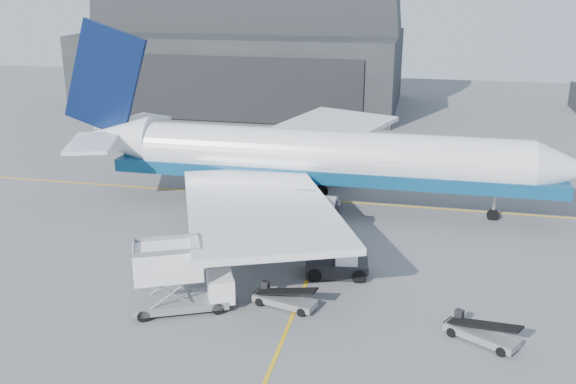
% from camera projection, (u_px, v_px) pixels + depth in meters
% --- Properties ---
extents(ground, '(200.00, 200.00, 0.00)m').
position_uv_depth(ground, '(300.00, 298.00, 43.84)').
color(ground, '#565659').
rests_on(ground, ground).
extents(taxi_lines, '(80.00, 42.12, 0.02)m').
position_uv_depth(taxi_lines, '(328.00, 229.00, 55.55)').
color(taxi_lines, gold).
rests_on(taxi_lines, ground).
extents(hangar, '(50.00, 28.30, 28.00)m').
position_uv_depth(hangar, '(245.00, 47.00, 105.22)').
color(hangar, black).
rests_on(hangar, ground).
extents(airliner, '(49.11, 47.62, 17.24)m').
position_uv_depth(airliner, '(310.00, 158.00, 59.49)').
color(airliner, white).
rests_on(airliner, ground).
extents(catering_truck, '(7.01, 4.88, 4.53)m').
position_uv_depth(catering_truck, '(178.00, 278.00, 41.57)').
color(catering_truck, gray).
rests_on(catering_truck, ground).
extents(pushback_tug, '(4.83, 3.23, 2.09)m').
position_uv_depth(pushback_tug, '(339.00, 265.00, 46.95)').
color(pushback_tug, black).
rests_on(pushback_tug, ground).
extents(belt_loader_a, '(4.62, 2.46, 1.73)m').
position_uv_depth(belt_loader_a, '(284.00, 299.00, 42.57)').
color(belt_loader_a, gray).
rests_on(belt_loader_a, ground).
extents(belt_loader_b, '(4.53, 3.47, 1.78)m').
position_uv_depth(belt_loader_b, '(481.00, 333.00, 38.52)').
color(belt_loader_b, gray).
rests_on(belt_loader_b, ground).
extents(traffic_cone, '(0.38, 0.38, 0.55)m').
position_uv_depth(traffic_cone, '(259.00, 293.00, 43.96)').
color(traffic_cone, '#E94B07').
rests_on(traffic_cone, ground).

